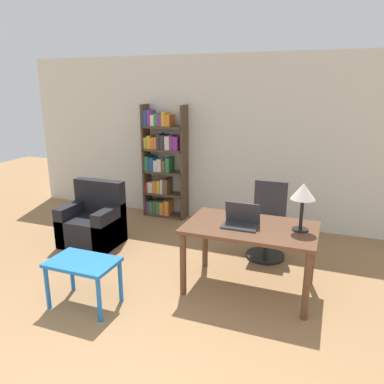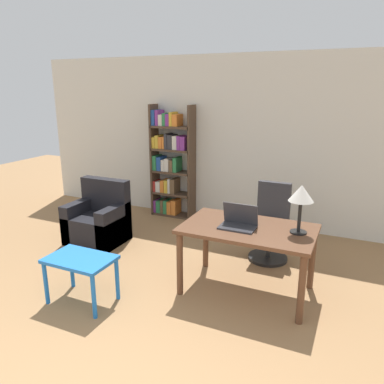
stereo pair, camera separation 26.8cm
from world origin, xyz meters
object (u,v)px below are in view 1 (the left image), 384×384
side_table_blue (83,268)px  bookshelf (162,164)px  laptop (241,221)px  table_lamp (303,194)px  office_chair (268,224)px  armchair (93,224)px  desk (250,235)px

side_table_blue → bookshelf: 2.94m
laptop → bookshelf: (-1.87, 1.98, 0.11)m
table_lamp → office_chair: (-0.48, 0.89, -0.71)m
office_chair → side_table_blue: 2.43m
side_table_blue → armchair: size_ratio=0.77×
laptop → bookshelf: size_ratio=0.20×
table_lamp → bookshelf: bearing=142.9°
office_chair → bookshelf: size_ratio=0.53×
laptop → table_lamp: (0.61, 0.11, 0.34)m
office_chair → armchair: size_ratio=1.12×
desk → armchair: size_ratio=1.56×
desk → side_table_blue: 1.79m
laptop → office_chair: 1.07m
table_lamp → office_chair: 1.24m
laptop → desk: bearing=25.5°
office_chair → armchair: (-2.41, -0.50, -0.15)m
laptop → table_lamp: bearing=10.1°
laptop → office_chair: same height
bookshelf → side_table_blue: bearing=-80.8°
desk → table_lamp: table_lamp is taller
table_lamp → office_chair: size_ratio=0.50×
desk → laptop: (-0.10, -0.05, 0.16)m
laptop → office_chair: (0.13, 1.00, -0.36)m
desk → laptop: 0.19m
desk → side_table_blue: (-1.51, -0.93, -0.23)m
table_lamp → bookshelf: (-2.48, 1.87, -0.23)m
armchair → bookshelf: size_ratio=0.47×
laptop → bookshelf: bearing=133.4°
table_lamp → bookshelf: 3.12m
armchair → bookshelf: 1.66m
desk → armchair: armchair is taller
bookshelf → armchair: bearing=-105.6°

